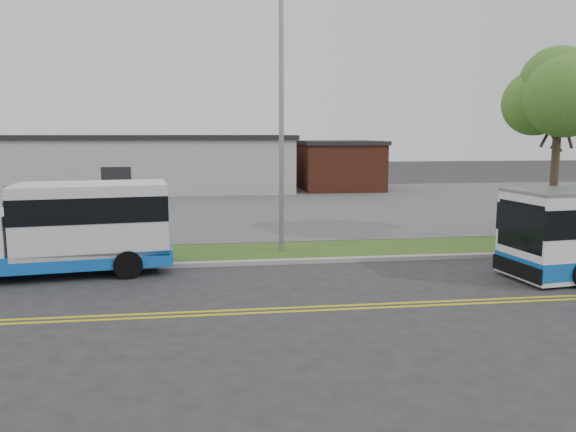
{
  "coord_description": "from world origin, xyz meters",
  "views": [
    {
      "loc": [
        0.41,
        -17.68,
        4.46
      ],
      "look_at": [
        3.07,
        1.56,
        1.6
      ],
      "focal_mm": 35.0,
      "sensor_mm": 36.0,
      "label": 1
    }
  ],
  "objects": [
    {
      "name": "ground",
      "position": [
        0.0,
        0.0,
        0.0
      ],
      "size": [
        140.0,
        140.0,
        0.0
      ],
      "primitive_type": "plane",
      "color": "#28282B",
      "rests_on": "ground"
    },
    {
      "name": "lane_line_north",
      "position": [
        0.0,
        -3.85,
        0.01
      ],
      "size": [
        70.0,
        0.12,
        0.01
      ],
      "primitive_type": "cube",
      "color": "gold",
      "rests_on": "ground"
    },
    {
      "name": "lane_line_south",
      "position": [
        0.0,
        -4.15,
        0.01
      ],
      "size": [
        70.0,
        0.12,
        0.01
      ],
      "primitive_type": "cube",
      "color": "gold",
      "rests_on": "ground"
    },
    {
      "name": "curb",
      "position": [
        0.0,
        1.1,
        0.07
      ],
      "size": [
        80.0,
        0.3,
        0.15
      ],
      "primitive_type": "cube",
      "color": "#9E9B93",
      "rests_on": "ground"
    },
    {
      "name": "verge",
      "position": [
        0.0,
        2.9,
        0.05
      ],
      "size": [
        80.0,
        3.3,
        0.1
      ],
      "primitive_type": "cube",
      "color": "#2D4E1A",
      "rests_on": "ground"
    },
    {
      "name": "parking_lot",
      "position": [
        0.0,
        17.0,
        0.05
      ],
      "size": [
        80.0,
        25.0,
        0.1
      ],
      "primitive_type": "cube",
      "color": "#4C4C4F",
      "rests_on": "ground"
    },
    {
      "name": "commercial_building",
      "position": [
        -6.0,
        27.0,
        2.18
      ],
      "size": [
        25.4,
        10.4,
        4.35
      ],
      "color": "#9E9E99",
      "rests_on": "ground"
    },
    {
      "name": "brick_wing",
      "position": [
        10.5,
        26.0,
        1.96
      ],
      "size": [
        6.3,
        7.3,
        3.9
      ],
      "color": "brown",
      "rests_on": "ground"
    },
    {
      "name": "tree_east",
      "position": [
        14.0,
        3.0,
        6.2
      ],
      "size": [
        5.2,
        5.2,
        8.33
      ],
      "color": "#37271E",
      "rests_on": "verge"
    },
    {
      "name": "streetlight_near",
      "position": [
        3.0,
        2.73,
        5.23
      ],
      "size": [
        0.35,
        1.53,
        9.5
      ],
      "color": "gray",
      "rests_on": "verge"
    },
    {
      "name": "shuttle_bus",
      "position": [
        -4.1,
        0.69,
        1.55
      ],
      "size": [
        7.78,
        3.37,
        2.89
      ],
      "rotation": [
        0.0,
        0.0,
        0.13
      ],
      "color": "#1058B6",
      "rests_on": "ground"
    },
    {
      "name": "pedestrian",
      "position": [
        -4.02,
        2.52,
        0.88
      ],
      "size": [
        0.68,
        0.64,
        1.57
      ],
      "primitive_type": "imported",
      "rotation": [
        0.0,
        0.0,
        3.79
      ],
      "color": "black",
      "rests_on": "verge"
    },
    {
      "name": "grocery_bag_left",
      "position": [
        -4.32,
        2.27,
        0.26
      ],
      "size": [
        0.32,
        0.32,
        0.32
      ],
      "primitive_type": "sphere",
      "color": "white",
      "rests_on": "verge"
    },
    {
      "name": "grocery_bag_right",
      "position": [
        -3.72,
        2.77,
        0.26
      ],
      "size": [
        0.32,
        0.32,
        0.32
      ],
      "primitive_type": "sphere",
      "color": "white",
      "rests_on": "verge"
    }
  ]
}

